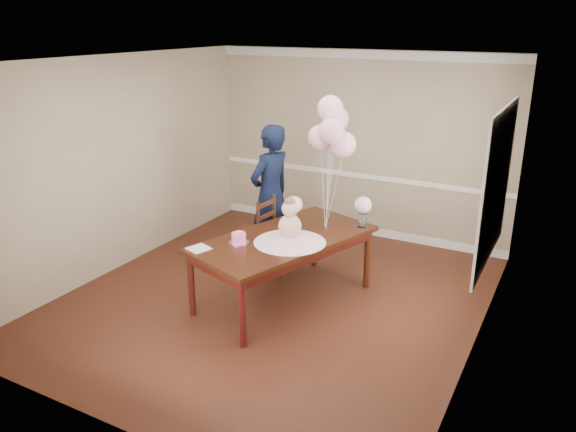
{
  "coord_description": "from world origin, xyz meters",
  "views": [
    {
      "loc": [
        2.92,
        -5.09,
        3.09
      ],
      "look_at": [
        0.18,
        0.02,
        1.05
      ],
      "focal_mm": 35.0,
      "sensor_mm": 36.0,
      "label": 1
    }
  ],
  "objects_px": {
    "birthday_cake": "(239,238)",
    "woman": "(270,194)",
    "dining_chair_seat": "(279,242)",
    "dining_table_top": "(284,239)"
  },
  "relations": [
    {
      "from": "dining_table_top",
      "to": "dining_chair_seat",
      "type": "relative_size",
      "value": 4.9
    },
    {
      "from": "birthday_cake",
      "to": "woman",
      "type": "xyz_separation_m",
      "value": [
        -0.37,
        1.34,
        0.07
      ]
    },
    {
      "from": "birthday_cake",
      "to": "dining_chair_seat",
      "type": "relative_size",
      "value": 0.37
    },
    {
      "from": "dining_table_top",
      "to": "woman",
      "type": "distance_m",
      "value": 1.21
    },
    {
      "from": "dining_table_top",
      "to": "birthday_cake",
      "type": "distance_m",
      "value": 0.52
    },
    {
      "from": "dining_chair_seat",
      "to": "dining_table_top",
      "type": "bearing_deg",
      "value": -52.5
    },
    {
      "from": "birthday_cake",
      "to": "woman",
      "type": "relative_size",
      "value": 0.09
    },
    {
      "from": "dining_table_top",
      "to": "birthday_cake",
      "type": "xyz_separation_m",
      "value": [
        -0.35,
        -0.38,
        0.09
      ]
    },
    {
      "from": "dining_table_top",
      "to": "woman",
      "type": "relative_size",
      "value": 1.14
    },
    {
      "from": "dining_chair_seat",
      "to": "woman",
      "type": "bearing_deg",
      "value": 136.91
    }
  ]
}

